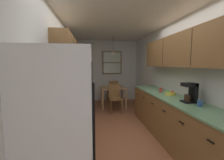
# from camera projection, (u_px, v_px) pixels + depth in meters

# --- Properties ---
(ground_plane) EXTENTS (12.00, 12.00, 0.00)m
(ground_plane) POSITION_uv_depth(u_px,v_px,m) (116.00, 123.00, 3.98)
(ground_plane) COLOR #995B3D
(wall_left) EXTENTS (0.10, 9.00, 2.55)m
(wall_left) POSITION_uv_depth(u_px,v_px,m) (62.00, 76.00, 3.68)
(wall_left) COLOR silver
(wall_left) RESTS_ON ground
(wall_right) EXTENTS (0.10, 9.00, 2.55)m
(wall_right) POSITION_uv_depth(u_px,v_px,m) (166.00, 75.00, 4.03)
(wall_right) COLOR silver
(wall_right) RESTS_ON ground
(wall_back) EXTENTS (4.40, 0.10, 2.55)m
(wall_back) POSITION_uv_depth(u_px,v_px,m) (106.00, 71.00, 6.47)
(wall_back) COLOR silver
(wall_back) RESTS_ON ground
(ceiling_slab) EXTENTS (4.40, 9.00, 0.08)m
(ceiling_slab) POSITION_uv_depth(u_px,v_px,m) (116.00, 22.00, 3.72)
(ceiling_slab) COLOR white
(refrigerator) EXTENTS (0.72, 0.77, 1.72)m
(refrigerator) POSITION_uv_depth(u_px,v_px,m) (60.00, 129.00, 1.62)
(refrigerator) COLOR white
(refrigerator) RESTS_ON ground
(stove_range) EXTENTS (0.66, 0.65, 1.10)m
(stove_range) POSITION_uv_depth(u_px,v_px,m) (68.00, 133.00, 2.38)
(stove_range) COLOR silver
(stove_range) RESTS_ON ground
(microwave_over_range) EXTENTS (0.39, 0.64, 0.35)m
(microwave_over_range) POSITION_uv_depth(u_px,v_px,m) (58.00, 58.00, 2.24)
(microwave_over_range) COLOR black
(counter_left) EXTENTS (0.64, 1.94, 0.90)m
(counter_left) POSITION_uv_depth(u_px,v_px,m) (76.00, 110.00, 3.66)
(counter_left) COLOR brown
(counter_left) RESTS_ON ground
(upper_cabinets_left) EXTENTS (0.33, 2.02, 0.66)m
(upper_cabinets_left) POSITION_uv_depth(u_px,v_px,m) (68.00, 53.00, 3.45)
(upper_cabinets_left) COLOR brown
(counter_right) EXTENTS (0.64, 3.33, 0.90)m
(counter_right) POSITION_uv_depth(u_px,v_px,m) (171.00, 118.00, 3.10)
(counter_right) COLOR brown
(counter_right) RESTS_ON ground
(upper_cabinets_right) EXTENTS (0.33, 3.01, 0.65)m
(upper_cabinets_right) POSITION_uv_depth(u_px,v_px,m) (182.00, 50.00, 2.92)
(upper_cabinets_right) COLOR brown
(dining_table) EXTENTS (0.86, 0.75, 0.72)m
(dining_table) POSITION_uv_depth(u_px,v_px,m) (113.00, 91.00, 5.48)
(dining_table) COLOR #A87F51
(dining_table) RESTS_ON ground
(dining_chair_near) EXTENTS (0.43, 0.43, 0.90)m
(dining_chair_near) POSITION_uv_depth(u_px,v_px,m) (115.00, 97.00, 4.91)
(dining_chair_near) COLOR brown
(dining_chair_near) RESTS_ON ground
(dining_chair_far) EXTENTS (0.44, 0.44, 0.90)m
(dining_chair_far) POSITION_uv_depth(u_px,v_px,m) (113.00, 90.00, 6.08)
(dining_chair_far) COLOR brown
(dining_chair_far) RESTS_ON ground
(pendant_light) EXTENTS (0.26, 0.26, 0.64)m
(pendant_light) POSITION_uv_depth(u_px,v_px,m) (113.00, 53.00, 5.34)
(pendant_light) COLOR black
(back_window) EXTENTS (0.81, 0.05, 0.95)m
(back_window) POSITION_uv_depth(u_px,v_px,m) (112.00, 63.00, 6.39)
(back_window) COLOR brown
(trash_bin) EXTENTS (0.31, 0.31, 0.66)m
(trash_bin) POSITION_uv_depth(u_px,v_px,m) (90.00, 101.00, 4.98)
(trash_bin) COLOR #3F3F42
(trash_bin) RESTS_ON ground
(storage_canister) EXTENTS (0.11, 0.11, 0.16)m
(storage_canister) POSITION_uv_depth(u_px,v_px,m) (71.00, 95.00, 2.79)
(storage_canister) COLOR #D84C19
(storage_canister) RESTS_ON counter_left
(dish_towel) EXTENTS (0.02, 0.16, 0.24)m
(dish_towel) POSITION_uv_depth(u_px,v_px,m) (91.00, 126.00, 2.58)
(dish_towel) COLOR beige
(coffee_maker) EXTENTS (0.22, 0.18, 0.34)m
(coffee_maker) POSITION_uv_depth(u_px,v_px,m) (191.00, 92.00, 2.59)
(coffee_maker) COLOR black
(coffee_maker) RESTS_ON counter_right
(mug_by_coffeemaker) EXTENTS (0.11, 0.07, 0.11)m
(mug_by_coffeemaker) POSITION_uv_depth(u_px,v_px,m) (161.00, 90.00, 3.55)
(mug_by_coffeemaker) COLOR #BF3F33
(mug_by_coffeemaker) RESTS_ON counter_right
(mug_spare) EXTENTS (0.11, 0.08, 0.10)m
(mug_spare) POSITION_uv_depth(u_px,v_px,m) (200.00, 103.00, 2.34)
(mug_spare) COLOR #335999
(mug_spare) RESTS_ON counter_right
(fruit_bowl) EXTENTS (0.22, 0.22, 0.09)m
(fruit_bowl) POSITION_uv_depth(u_px,v_px,m) (170.00, 93.00, 3.22)
(fruit_bowl) COLOR #E5D14C
(fruit_bowl) RESTS_ON counter_right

